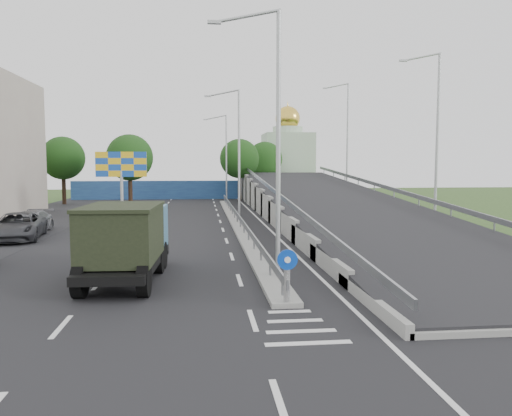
{
  "coord_description": "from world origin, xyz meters",
  "views": [
    {
      "loc": [
        -2.61,
        -12.89,
        4.49
      ],
      "look_at": [
        0.22,
        13.1,
        2.2
      ],
      "focal_mm": 35.0,
      "sensor_mm": 36.0,
      "label": 1
    }
  ],
  "objects": [
    {
      "name": "median",
      "position": [
        0.0,
        24.0,
        0.1
      ],
      "size": [
        1.0,
        44.0,
        0.2
      ],
      "primitive_type": "cube",
      "color": "gray",
      "rests_on": "ground"
    },
    {
      "name": "road_surface",
      "position": [
        -3.0,
        20.0,
        0.0
      ],
      "size": [
        26.0,
        90.0,
        0.04
      ],
      "primitive_type": "cube",
      "color": "black",
      "rests_on": "ground"
    },
    {
      "name": "blue_wall",
      "position": [
        -4.0,
        52.0,
        1.2
      ],
      "size": [
        30.0,
        0.5,
        2.4
      ],
      "primitive_type": "cube",
      "color": "navy",
      "rests_on": "ground"
    },
    {
      "name": "overpass_ramp",
      "position": [
        7.5,
        24.0,
        1.75
      ],
      "size": [
        10.0,
        50.0,
        3.5
      ],
      "color": "gray",
      "rests_on": "ground"
    },
    {
      "name": "church",
      "position": [
        10.0,
        60.0,
        5.31
      ],
      "size": [
        7.0,
        7.0,
        13.8
      ],
      "color": "#B2CCAD",
      "rests_on": "ground"
    },
    {
      "name": "tree_ramp_far",
      "position": [
        6.0,
        55.0,
        5.18
      ],
      "size": [
        4.8,
        4.8,
        7.6
      ],
      "color": "black",
      "rests_on": "ground"
    },
    {
      "name": "lamp_post_mid",
      "position": [
        0.11,
        26.0,
        5.81
      ],
      "size": [
        2.74,
        0.18,
        10.08
      ],
      "color": "#B2B5B7",
      "rests_on": "median"
    },
    {
      "name": "ground",
      "position": [
        0.0,
        0.0,
        0.0
      ],
      "size": [
        160.0,
        160.0,
        0.0
      ],
      "primitive_type": "plane",
      "color": "#2D4C1E",
      "rests_on": "ground"
    },
    {
      "name": "sign_bollard",
      "position": [
        0.0,
        2.17,
        1.03
      ],
      "size": [
        0.64,
        0.23,
        1.67
      ],
      "color": "black",
      "rests_on": "median"
    },
    {
      "name": "parked_car_c",
      "position": [
        -13.56,
        17.96,
        0.8
      ],
      "size": [
        3.52,
        6.13,
        1.61
      ],
      "primitive_type": "imported",
      "rotation": [
        0.0,
        0.0,
        0.15
      ],
      "color": "#333438",
      "rests_on": "ground"
    },
    {
      "name": "tree_left_mid",
      "position": [
        -10.0,
        40.0,
        5.18
      ],
      "size": [
        4.8,
        4.8,
        7.6
      ],
      "color": "black",
      "rests_on": "ground"
    },
    {
      "name": "median_guardrail",
      "position": [
        0.0,
        24.0,
        0.75
      ],
      "size": [
        0.09,
        44.0,
        0.71
      ],
      "color": "gray",
      "rests_on": "median"
    },
    {
      "name": "billboard",
      "position": [
        -9.0,
        28.0,
        4.19
      ],
      "size": [
        4.0,
        0.24,
        5.5
      ],
      "color": "#B2B5B7",
      "rests_on": "ground"
    },
    {
      "name": "tree_median_far",
      "position": [
        2.0,
        48.0,
        5.18
      ],
      "size": [
        4.8,
        4.8,
        7.6
      ],
      "color": "black",
      "rests_on": "ground"
    },
    {
      "name": "dump_truck",
      "position": [
        -5.52,
        6.67,
        1.66
      ],
      "size": [
        2.86,
        6.9,
        2.99
      ],
      "rotation": [
        0.0,
        0.0,
        -0.05
      ],
      "color": "black",
      "rests_on": "ground"
    },
    {
      "name": "tree_left_far",
      "position": [
        -18.0,
        45.0,
        5.18
      ],
      "size": [
        4.8,
        4.8,
        7.6
      ],
      "color": "black",
      "rests_on": "ground"
    },
    {
      "name": "lamp_post_far",
      "position": [
        0.11,
        46.0,
        5.81
      ],
      "size": [
        2.74,
        0.18,
        10.08
      ],
      "color": "#B2B5B7",
      "rests_on": "median"
    },
    {
      "name": "parked_car_d",
      "position": [
        -13.76,
        20.74,
        0.73
      ],
      "size": [
        2.11,
        5.03,
        1.45
      ],
      "primitive_type": "imported",
      "rotation": [
        0.0,
        0.0,
        0.02
      ],
      "color": "slate",
      "rests_on": "ground"
    },
    {
      "name": "lamp_post_near",
      "position": [
        0.11,
        6.0,
        5.81
      ],
      "size": [
        2.74,
        0.18,
        10.08
      ],
      "color": "#B2B5B7",
      "rests_on": "median"
    }
  ]
}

